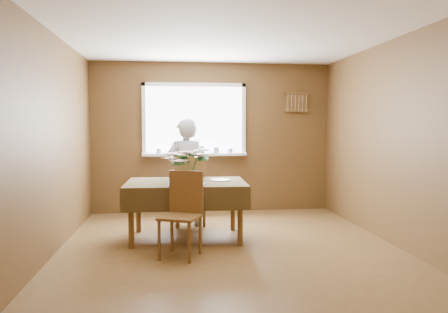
{
  "coord_description": "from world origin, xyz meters",
  "views": [
    {
      "loc": [
        -0.66,
        -5.07,
        1.45
      ],
      "look_at": [
        0.0,
        0.55,
        1.05
      ],
      "focal_mm": 35.0,
      "sensor_mm": 36.0,
      "label": 1
    }
  ],
  "objects": [
    {
      "name": "window_assembly",
      "position": [
        -0.3,
        2.2,
        1.35
      ],
      "size": [
        1.72,
        0.2,
        1.22
      ],
      "color": "white",
      "rests_on": "wall_back"
    },
    {
      "name": "wall_front",
      "position": [
        0.0,
        -2.25,
        1.25
      ],
      "size": [
        4.0,
        0.0,
        4.0
      ],
      "primitive_type": "plane",
      "rotation": [
        -1.57,
        0.0,
        0.0
      ],
      "color": "brown",
      "rests_on": "floor"
    },
    {
      "name": "floor",
      "position": [
        0.0,
        0.0,
        0.0
      ],
      "size": [
        4.5,
        4.5,
        0.0
      ],
      "primitive_type": "plane",
      "color": "brown",
      "rests_on": "ground"
    },
    {
      "name": "wall_right",
      "position": [
        2.0,
        0.0,
        1.25
      ],
      "size": [
        0.0,
        4.5,
        4.5
      ],
      "primitive_type": "plane",
      "rotation": [
        1.57,
        0.0,
        -1.57
      ],
      "color": "brown",
      "rests_on": "floor"
    },
    {
      "name": "wall_left",
      "position": [
        -2.0,
        0.0,
        1.25
      ],
      "size": [
        0.0,
        4.5,
        4.5
      ],
      "primitive_type": "plane",
      "rotation": [
        1.57,
        0.0,
        1.57
      ],
      "color": "brown",
      "rests_on": "floor"
    },
    {
      "name": "spoon_rack",
      "position": [
        1.45,
        2.22,
        1.85
      ],
      "size": [
        0.44,
        0.05,
        0.33
      ],
      "color": "brown",
      "rests_on": "wall_back"
    },
    {
      "name": "flower_bouquet",
      "position": [
        -0.47,
        0.25,
        1.03
      ],
      "size": [
        0.52,
        0.52,
        0.44
      ],
      "rotation": [
        0.0,
        0.0,
        -0.41
      ],
      "color": "white",
      "rests_on": "dining_table"
    },
    {
      "name": "dining_table",
      "position": [
        -0.5,
        0.48,
        0.65
      ],
      "size": [
        1.55,
        1.08,
        0.74
      ],
      "rotation": [
        0.0,
        0.0,
        -0.03
      ],
      "color": "brown",
      "rests_on": "floor"
    },
    {
      "name": "wall_back",
      "position": [
        0.0,
        2.25,
        1.25
      ],
      "size": [
        4.0,
        0.0,
        4.0
      ],
      "primitive_type": "plane",
      "rotation": [
        1.57,
        0.0,
        0.0
      ],
      "color": "brown",
      "rests_on": "floor"
    },
    {
      "name": "table_knife",
      "position": [
        -0.28,
        0.25,
        0.75
      ],
      "size": [
        0.05,
        0.2,
        0.0
      ],
      "primitive_type": "cube",
      "rotation": [
        0.0,
        0.0,
        0.14
      ],
      "color": "silver",
      "rests_on": "dining_table"
    },
    {
      "name": "seated_woman",
      "position": [
        -0.48,
        1.18,
        0.77
      ],
      "size": [
        0.61,
        0.44,
        1.55
      ],
      "primitive_type": "imported",
      "rotation": [
        0.0,
        0.0,
        3.27
      ],
      "color": "white",
      "rests_on": "floor"
    },
    {
      "name": "ceiling",
      "position": [
        0.0,
        0.0,
        2.5
      ],
      "size": [
        4.5,
        4.5,
        0.0
      ],
      "primitive_type": "plane",
      "rotation": [
        3.14,
        0.0,
        0.0
      ],
      "color": "white",
      "rests_on": "wall_back"
    },
    {
      "name": "chair_far",
      "position": [
        -0.43,
        1.19,
        0.57
      ],
      "size": [
        0.51,
        0.51,
        1.06
      ],
      "rotation": [
        0.0,
        0.0,
        3.26
      ],
      "color": "brown",
      "rests_on": "floor"
    },
    {
      "name": "chair_near",
      "position": [
        -0.56,
        -0.24,
        0.51
      ],
      "size": [
        0.53,
        0.53,
        0.94
      ],
      "rotation": [
        0.0,
        0.0,
        -0.4
      ],
      "color": "brown",
      "rests_on": "floor"
    },
    {
      "name": "side_plate",
      "position": [
        -0.05,
        0.55,
        0.74
      ],
      "size": [
        0.3,
        0.3,
        0.01
      ],
      "primitive_type": "cylinder",
      "rotation": [
        0.0,
        0.0,
        -0.19
      ],
      "color": "white",
      "rests_on": "dining_table"
    }
  ]
}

